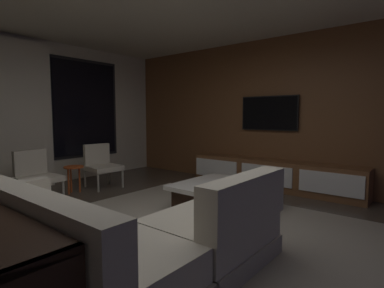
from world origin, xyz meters
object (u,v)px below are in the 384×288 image
(accent_chair_near_window, at_px, (101,163))
(side_stool, at_px, (73,171))
(accent_chair_by_curtain, at_px, (36,173))
(media_console, at_px, (274,175))
(sectional_couch, at_px, (102,239))
(book_stack_on_coffee_table, at_px, (225,186))
(mounted_tv, at_px, (269,113))
(coffee_table, at_px, (222,196))

(accent_chair_near_window, height_order, side_stool, accent_chair_near_window)
(accent_chair_by_curtain, relative_size, media_console, 0.25)
(sectional_couch, bearing_deg, media_console, 1.54)
(side_stool, bearing_deg, sectional_couch, -115.31)
(book_stack_on_coffee_table, bearing_deg, media_console, 3.43)
(accent_chair_near_window, bearing_deg, mounted_tv, -50.03)
(mounted_tv, bearing_deg, media_console, -132.39)
(book_stack_on_coffee_table, distance_m, mounted_tv, 2.17)
(sectional_couch, distance_m, mounted_tv, 3.94)
(sectional_couch, relative_size, coffee_table, 2.16)
(side_stool, bearing_deg, mounted_tv, -42.17)
(side_stool, bearing_deg, media_console, -46.63)
(sectional_couch, bearing_deg, book_stack_on_coffee_table, -0.23)
(coffee_table, distance_m, accent_chair_near_window, 2.52)
(book_stack_on_coffee_table, bearing_deg, coffee_table, 41.68)
(book_stack_on_coffee_table, relative_size, accent_chair_near_window, 0.36)
(accent_chair_by_curtain, distance_m, media_console, 3.90)
(accent_chair_by_curtain, bearing_deg, mounted_tv, -35.75)
(coffee_table, xyz_separation_m, accent_chair_by_curtain, (-1.45, 2.42, 0.25))
(accent_chair_by_curtain, bearing_deg, side_stool, 2.06)
(mounted_tv, bearing_deg, book_stack_on_coffee_table, -171.06)
(media_console, bearing_deg, accent_chair_by_curtain, 140.32)
(sectional_couch, distance_m, accent_chair_near_window, 3.22)
(coffee_table, bearing_deg, media_console, -2.39)
(accent_chair_near_window, bearing_deg, sectional_couch, -124.22)
(coffee_table, height_order, media_console, media_console)
(side_stool, height_order, mounted_tv, mounted_tv)
(side_stool, bearing_deg, accent_chair_by_curtain, -177.94)
(sectional_couch, height_order, side_stool, sectional_couch)
(accent_chair_near_window, relative_size, media_console, 0.25)
(media_console, bearing_deg, coffee_table, 177.61)
(sectional_couch, height_order, book_stack_on_coffee_table, sectional_couch)
(accent_chair_near_window, relative_size, mounted_tv, 0.72)
(media_console, xyz_separation_m, mounted_tv, (0.18, 0.20, 1.10))
(accent_chair_near_window, distance_m, media_console, 3.13)
(sectional_couch, bearing_deg, accent_chair_near_window, 55.78)
(accent_chair_by_curtain, bearing_deg, sectional_couch, -103.20)
(accent_chair_near_window, bearing_deg, book_stack_on_coffee_table, -88.82)
(coffee_table, distance_m, book_stack_on_coffee_table, 0.32)
(side_stool, distance_m, mounted_tv, 3.58)
(book_stack_on_coffee_table, bearing_deg, accent_chair_near_window, 91.18)
(sectional_couch, height_order, media_console, sectional_couch)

